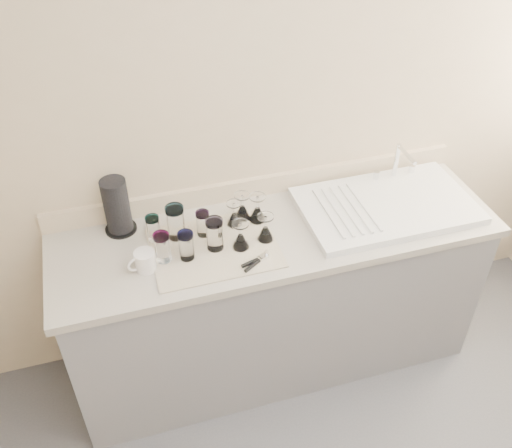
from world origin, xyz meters
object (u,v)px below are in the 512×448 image
object	(u,v)px
goblet_back_left	(234,217)
paper_towel_roll	(117,207)
goblet_extra	(242,210)
can_opener	(256,262)
goblet_back_right	(257,212)
tumbler_blue	(186,245)
goblet_front_right	(265,231)
tumbler_teal	(153,228)
tumbler_magenta	(162,247)
tumbler_lavender	(215,234)
sink_unit	(386,205)
white_mug	(145,261)
tumbler_purple	(203,223)
goblet_front_left	(241,239)
tumbler_cyan	(176,222)

from	to	relation	value
goblet_back_left	paper_towel_roll	world-z (taller)	paper_towel_roll
goblet_extra	can_opener	distance (m)	0.32
goblet_back_right	goblet_extra	world-z (taller)	goblet_back_right
tumbler_blue	goblet_front_right	distance (m)	0.36
tumbler_teal	goblet_back_left	world-z (taller)	same
tumbler_magenta	can_opener	xyz separation A→B (m)	(0.37, -0.14, -0.06)
tumbler_lavender	paper_towel_roll	distance (m)	0.46
sink_unit	white_mug	world-z (taller)	sink_unit
tumbler_purple	goblet_front_left	distance (m)	0.19
tumbler_blue	paper_towel_roll	world-z (taller)	paper_towel_roll
tumbler_cyan	tumbler_blue	xyz separation A→B (m)	(0.02, -0.15, -0.01)
goblet_back_left	goblet_back_right	bearing A→B (deg)	0.05
tumbler_lavender	paper_towel_roll	world-z (taller)	paper_towel_roll
tumbler_purple	goblet_back_left	distance (m)	0.15
tumbler_blue	goblet_front_left	xyz separation A→B (m)	(0.24, -0.00, -0.02)
tumbler_teal	paper_towel_roll	size ratio (longest dim) A/B	0.46
tumbler_lavender	white_mug	bearing A→B (deg)	-172.91
sink_unit	goblet_front_right	xyz separation A→B (m)	(-0.62, -0.06, 0.03)
tumbler_purple	tumbler_lavender	size ratio (longest dim) A/B	0.80
tumbler_blue	tumbler_magenta	bearing A→B (deg)	170.17
goblet_front_left	tumbler_blue	bearing A→B (deg)	179.88
tumbler_cyan	can_opener	distance (m)	0.40
tumbler_teal	goblet_back_right	xyz separation A→B (m)	(0.48, -0.00, -0.02)
tumbler_teal	goblet_back_left	xyz separation A→B (m)	(0.37, -0.00, -0.02)
tumbler_purple	tumbler_magenta	xyz separation A→B (m)	(-0.20, -0.12, 0.01)
tumbler_lavender	sink_unit	bearing A→B (deg)	3.31
tumbler_magenta	goblet_back_right	xyz separation A→B (m)	(0.46, 0.14, -0.02)
goblet_back_right	white_mug	distance (m)	0.57
tumbler_cyan	can_opener	xyz separation A→B (m)	(0.29, -0.27, -0.07)
sink_unit	goblet_front_right	bearing A→B (deg)	-174.84
goblet_extra	white_mug	size ratio (longest dim) A/B	0.99
sink_unit	goblet_front_left	distance (m)	0.75
tumbler_teal	goblet_front_right	world-z (taller)	goblet_front_right
tumbler_cyan	tumbler_lavender	bearing A→B (deg)	-40.03
goblet_front_right	white_mug	bearing A→B (deg)	-176.64
tumbler_lavender	goblet_front_right	world-z (taller)	tumbler_lavender
sink_unit	goblet_front_right	distance (m)	0.63
sink_unit	goblet_back_right	bearing A→B (deg)	172.32
goblet_back_left	goblet_extra	size ratio (longest dim) A/B	0.92
can_opener	white_mug	xyz separation A→B (m)	(-0.45, 0.11, 0.03)
tumbler_teal	goblet_front_right	xyz separation A→B (m)	(0.47, -0.14, -0.02)
goblet_back_right	can_opener	distance (m)	0.30
tumbler_cyan	goblet_back_left	world-z (taller)	tumbler_cyan
tumbler_purple	goblet_front_left	xyz separation A→B (m)	(0.14, -0.13, -0.02)
goblet_front_left	goblet_extra	xyz separation A→B (m)	(0.06, 0.19, -0.00)
tumbler_lavender	can_opener	size ratio (longest dim) A/B	1.14
tumbler_blue	goblet_back_right	size ratio (longest dim) A/B	0.99
tumbler_blue	white_mug	bearing A→B (deg)	-176.34
tumbler_teal	goblet_front_right	bearing A→B (deg)	-16.78
tumbler_purple	goblet_back_right	distance (m)	0.26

